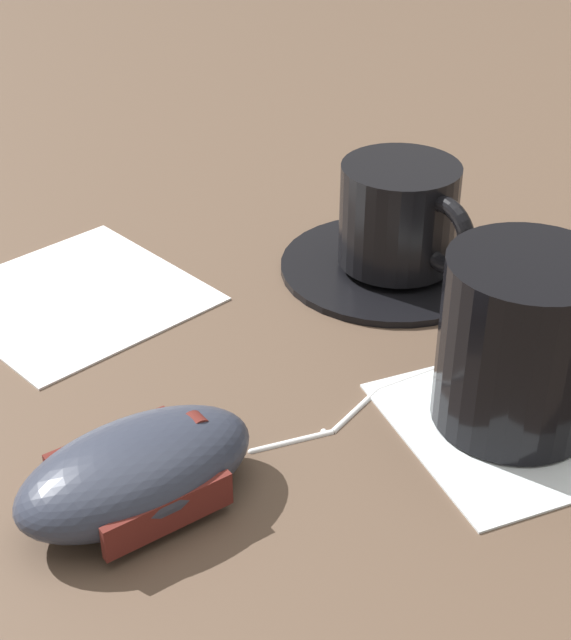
% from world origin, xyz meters
% --- Properties ---
extents(ground_plane, '(3.00, 3.00, 0.00)m').
position_xyz_m(ground_plane, '(0.00, 0.00, 0.00)').
color(ground_plane, brown).
extents(saucer, '(0.14, 0.14, 0.01)m').
position_xyz_m(saucer, '(-0.09, 0.03, 0.00)').
color(saucer, black).
rests_on(saucer, ground).
extents(coffee_cup, '(0.09, 0.08, 0.06)m').
position_xyz_m(coffee_cup, '(-0.08, 0.04, 0.04)').
color(coffee_cup, black).
rests_on(coffee_cup, saucer).
extents(computer_mouse, '(0.12, 0.12, 0.04)m').
position_xyz_m(computer_mouse, '(0.14, -0.08, 0.02)').
color(computer_mouse, '#2D3342').
rests_on(computer_mouse, ground).
extents(mouse_cable, '(0.13, 0.17, 0.00)m').
position_xyz_m(mouse_cable, '(0.04, 0.05, 0.00)').
color(mouse_cable, white).
rests_on(mouse_cable, ground).
extents(napkin_under_glass, '(0.16, 0.16, 0.00)m').
position_xyz_m(napkin_under_glass, '(0.07, 0.10, 0.00)').
color(napkin_under_glass, white).
rests_on(napkin_under_glass, ground).
extents(drinking_glass, '(0.08, 0.08, 0.09)m').
position_xyz_m(drinking_glass, '(0.06, 0.09, 0.05)').
color(drinking_glass, black).
rests_on(drinking_glass, napkin_under_glass).
extents(napkin_spare, '(0.19, 0.19, 0.00)m').
position_xyz_m(napkin_spare, '(-0.03, -0.16, 0.00)').
color(napkin_spare, white).
rests_on(napkin_spare, ground).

